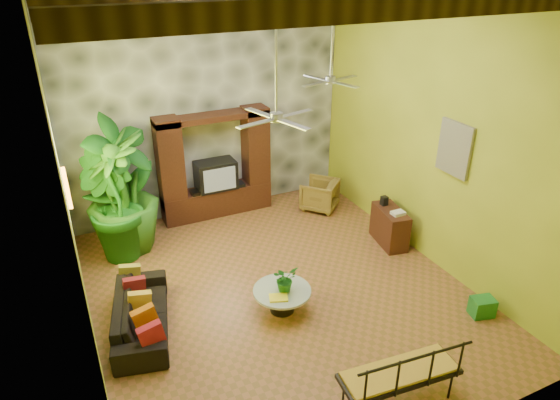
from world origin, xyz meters
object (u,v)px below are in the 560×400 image
tall_plant_b (111,204)px  tall_plant_c (122,193)px  ceiling_fan_front (276,102)px  coffee_table (282,297)px  entertainment_center (215,173)px  iron_bench (404,373)px  wicker_armchair (320,195)px  green_bin (482,307)px  sofa (141,313)px  ceiling_fan_back (331,68)px  tall_plant_a (125,184)px  side_console (390,227)px

tall_plant_b → tall_plant_c: (0.23, 0.18, 0.10)m
ceiling_fan_front → coffee_table: (0.03, -0.14, -3.15)m
entertainment_center → tall_plant_c: 2.16m
iron_bench → wicker_armchair: bearing=76.5°
tall_plant_c → green_bin: (4.70, -4.50, -1.03)m
sofa → tall_plant_b: bearing=12.4°
ceiling_fan_back → sofa: (-3.90, -1.21, -3.12)m
ceiling_fan_front → tall_plant_b: size_ratio=0.86×
tall_plant_b → tall_plant_c: size_ratio=0.92×
wicker_armchair → tall_plant_a: tall_plant_a is taller
ceiling_fan_back → sofa: size_ratio=0.95×
ceiling_fan_back → green_bin: size_ratio=5.22×
sofa → tall_plant_c: (0.25, 2.49, 0.90)m
side_console → sofa: bearing=-164.7°
sofa → tall_plant_c: size_ratio=0.82×
green_bin → coffee_table: bearing=152.4°
ceiling_fan_front → ceiling_fan_back: (1.80, 1.60, 0.00)m
iron_bench → tall_plant_c: bearing=119.5°
wicker_armchair → ceiling_fan_front: bearing=6.8°
tall_plant_c → entertainment_center: bearing=17.8°
entertainment_center → wicker_armchair: bearing=-20.2°
entertainment_center → ceiling_fan_front: bearing=-93.2°
tall_plant_b → tall_plant_c: bearing=38.3°
coffee_table → side_console: bearing=19.1°
tall_plant_c → ceiling_fan_back: bearing=-19.3°
tall_plant_a → ceiling_fan_back: bearing=-21.2°
green_bin → tall_plant_a: bearing=135.1°
sofa → ceiling_fan_front: bearing=-87.4°
wicker_armchair → tall_plant_a: size_ratio=0.29×
iron_bench → entertainment_center: bearing=98.8°
wicker_armchair → entertainment_center: bearing=-62.9°
ceiling_fan_front → side_console: bearing=16.4°
ceiling_fan_back → iron_bench: (-1.23, -4.09, -2.87)m
ceiling_fan_front → coffee_table: ceiling_fan_front is taller
entertainment_center → sofa: bearing=-126.1°
ceiling_fan_back → ceiling_fan_front: bearing=-138.4°
entertainment_center → iron_bench: entertainment_center is taller
wicker_armchair → ceiling_fan_back: bearing=21.8°
tall_plant_a → iron_bench: size_ratio=1.65×
tall_plant_a → side_console: (4.60, -2.14, -0.95)m
ceiling_fan_back → side_console: 3.30m
coffee_table → side_console: size_ratio=1.01×
sofa → tall_plant_c: 2.66m
coffee_table → side_console: 2.99m
ceiling_fan_front → coffee_table: size_ratio=2.00×
green_bin → tall_plant_b: bearing=138.8°
ceiling_fan_front → sofa: bearing=169.5°
sofa → side_console: size_ratio=2.12×
tall_plant_c → green_bin: 6.58m
entertainment_center → tall_plant_a: size_ratio=0.91×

